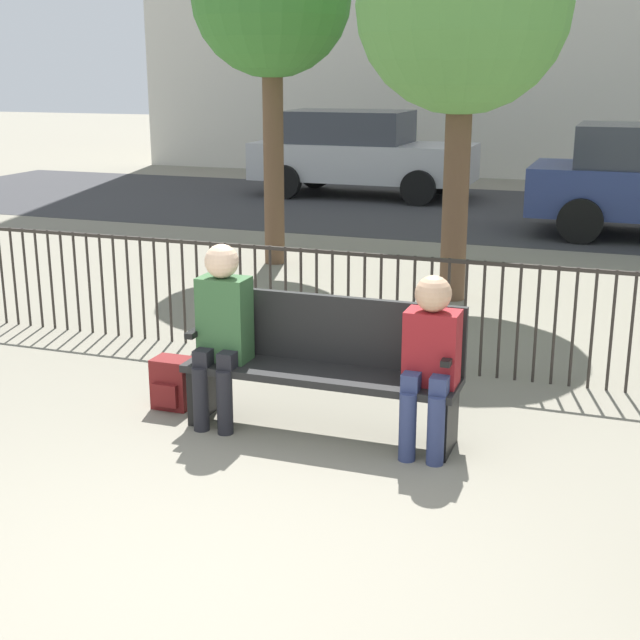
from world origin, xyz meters
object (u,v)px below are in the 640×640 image
at_px(seated_person_0, 222,324).
at_px(tree_3, 463,8).
at_px(park_bench, 324,360).
at_px(parked_car_1, 359,152).
at_px(seated_person_1, 430,354).
at_px(backpack, 172,383).

distance_m(seated_person_0, tree_3, 4.65).
relative_size(park_bench, seated_person_0, 1.48).
xyz_separation_m(park_bench, seated_person_0, (-0.69, -0.13, 0.22)).
xyz_separation_m(seated_person_0, parked_car_1, (-2.55, 11.34, 0.13)).
xyz_separation_m(seated_person_0, tree_3, (0.79, 3.99, 2.25)).
height_order(park_bench, seated_person_1, seated_person_1).
height_order(seated_person_0, seated_person_1, seated_person_0).
bearing_deg(backpack, park_bench, -0.51).
bearing_deg(seated_person_1, park_bench, 170.06).
height_order(seated_person_1, tree_3, tree_3).
distance_m(seated_person_0, backpack, 0.73).
relative_size(park_bench, seated_person_1, 1.61).
bearing_deg(park_bench, tree_3, 88.57).
height_order(seated_person_0, tree_3, tree_3).
bearing_deg(parked_car_1, backpack, -79.54).
distance_m(park_bench, tree_3, 4.59).
distance_m(backpack, tree_3, 4.92).
height_order(seated_person_1, backpack, seated_person_1).
xyz_separation_m(seated_person_1, parked_car_1, (-4.00, 11.35, 0.18)).
xyz_separation_m(seated_person_1, backpack, (-1.93, 0.14, -0.48)).
height_order(tree_3, parked_car_1, tree_3).
height_order(seated_person_0, parked_car_1, parked_car_1).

